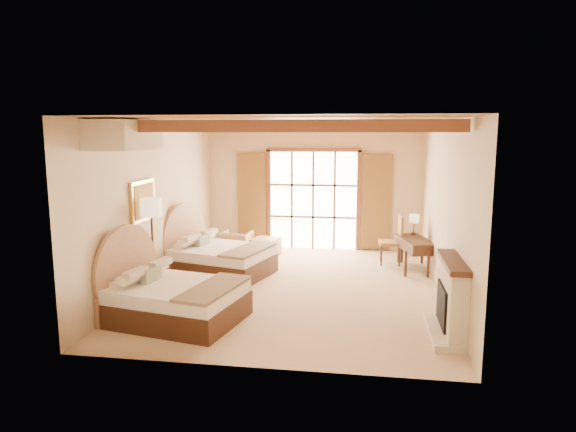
% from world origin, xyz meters
% --- Properties ---
extents(floor, '(7.00, 7.00, 0.00)m').
position_xyz_m(floor, '(0.00, 0.00, 0.00)').
color(floor, '#D1B28B').
rests_on(floor, ground).
extents(wall_back, '(5.50, 0.00, 5.50)m').
position_xyz_m(wall_back, '(0.00, 3.50, 1.60)').
color(wall_back, beige).
rests_on(wall_back, ground).
extents(wall_left, '(0.00, 7.00, 7.00)m').
position_xyz_m(wall_left, '(-2.75, 0.00, 1.60)').
color(wall_left, beige).
rests_on(wall_left, ground).
extents(wall_right, '(0.00, 7.00, 7.00)m').
position_xyz_m(wall_right, '(2.75, 0.00, 1.60)').
color(wall_right, beige).
rests_on(wall_right, ground).
extents(ceiling, '(7.00, 7.00, 0.00)m').
position_xyz_m(ceiling, '(0.00, 0.00, 3.20)').
color(ceiling, '#A86433').
rests_on(ceiling, ground).
extents(ceiling_beams, '(5.39, 4.60, 0.18)m').
position_xyz_m(ceiling_beams, '(0.00, 0.00, 3.08)').
color(ceiling_beams, brown).
rests_on(ceiling_beams, ceiling).
extents(french_doors, '(3.95, 0.08, 2.60)m').
position_xyz_m(french_doors, '(0.00, 3.44, 1.25)').
color(french_doors, white).
rests_on(french_doors, ground).
extents(fireplace, '(0.46, 1.40, 1.16)m').
position_xyz_m(fireplace, '(2.60, -2.00, 0.51)').
color(fireplace, '#C1B89A').
rests_on(fireplace, ground).
extents(painting, '(0.06, 0.95, 0.75)m').
position_xyz_m(painting, '(-2.70, -0.75, 1.75)').
color(painting, gold).
rests_on(painting, wall_left).
extents(canopy_valance, '(0.70, 1.40, 0.45)m').
position_xyz_m(canopy_valance, '(-2.40, -2.00, 2.95)').
color(canopy_valance, beige).
rests_on(canopy_valance, ceiling).
extents(bed_near, '(2.28, 1.88, 1.31)m').
position_xyz_m(bed_near, '(-1.78, -2.04, 0.40)').
color(bed_near, '#3F2214').
rests_on(bed_near, floor).
extents(bed_far, '(2.35, 1.96, 1.30)m').
position_xyz_m(bed_far, '(-1.81, 0.69, 0.39)').
color(bed_far, '#3F2214').
rests_on(bed_far, floor).
extents(nightstand, '(0.65, 0.65, 0.60)m').
position_xyz_m(nightstand, '(-2.50, -0.75, 0.30)').
color(nightstand, '#3F2214').
rests_on(nightstand, floor).
extents(floor_lamp, '(0.38, 0.38, 1.81)m').
position_xyz_m(floor_lamp, '(-2.50, -0.89, 1.54)').
color(floor_lamp, '#3B271E').
rests_on(floor_lamp, floor).
extents(armchair, '(0.73, 0.74, 0.64)m').
position_xyz_m(armchair, '(-1.74, 2.22, 0.32)').
color(armchair, '#A37A4A').
rests_on(armchair, floor).
extents(ottoman, '(0.73, 0.73, 0.43)m').
position_xyz_m(ottoman, '(-1.06, 2.46, 0.22)').
color(ottoman, tan).
rests_on(ottoman, floor).
extents(desk, '(0.85, 1.38, 0.69)m').
position_xyz_m(desk, '(2.42, 1.68, 0.37)').
color(desk, '#3F2214').
rests_on(desk, floor).
extents(desk_chair, '(0.54, 0.54, 1.14)m').
position_xyz_m(desk_chair, '(1.94, 2.10, 0.35)').
color(desk_chair, '#9C623C').
rests_on(desk_chair, floor).
extents(desk_lamp, '(0.22, 0.22, 0.45)m').
position_xyz_m(desk_lamp, '(2.44, 2.23, 1.03)').
color(desk_lamp, '#3B271E').
rests_on(desk_lamp, desk).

